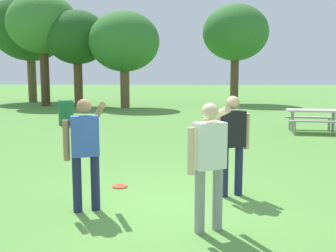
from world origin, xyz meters
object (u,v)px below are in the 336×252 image
at_px(person_catcher, 232,139).
at_px(trash_can_further_along, 66,113).
at_px(tree_tall_left, 30,29).
at_px(tree_slender_mid, 124,42).
at_px(tree_broad_center, 43,24).
at_px(tree_back_left, 235,33).
at_px(picnic_table_near, 313,116).
at_px(person_bystander, 209,157).
at_px(tree_far_right, 77,38).
at_px(frisbee, 120,186).
at_px(person_thrower, 85,146).

relative_size(person_catcher, trash_can_further_along, 1.71).
relative_size(trash_can_further_along, tree_tall_left, 0.13).
bearing_deg(tree_slender_mid, tree_tall_left, 149.01).
xyz_separation_m(tree_tall_left, tree_broad_center, (2.06, -3.12, -0.12)).
bearing_deg(tree_broad_center, tree_back_left, 11.27).
bearing_deg(tree_tall_left, person_catcher, -60.59).
xyz_separation_m(person_catcher, picnic_table_near, (3.51, 7.09, -0.38)).
bearing_deg(person_bystander, tree_back_left, 82.48).
distance_m(picnic_table_near, tree_far_right, 14.93).
height_order(frisbee, tree_far_right, tree_far_right).
distance_m(person_thrower, person_catcher, 2.34).
bearing_deg(tree_broad_center, tree_tall_left, 123.38).
height_order(person_catcher, tree_far_right, tree_far_right).
height_order(frisbee, tree_broad_center, tree_broad_center).
relative_size(person_bystander, picnic_table_near, 0.88).
bearing_deg(frisbee, tree_slender_mid, 98.73).
bearing_deg(person_catcher, person_thrower, -159.77).
xyz_separation_m(picnic_table_near, tree_broad_center, (-12.86, 10.02, 4.28)).
bearing_deg(tree_back_left, picnic_table_near, -84.42).
bearing_deg(picnic_table_near, frisbee, -128.97).
bearing_deg(picnic_table_near, tree_tall_left, 138.62).
xyz_separation_m(tree_far_right, tree_slender_mid, (2.94, -0.89, -0.31)).
distance_m(frisbee, picnic_table_near, 8.64).
bearing_deg(tree_far_right, tree_tall_left, 140.94).
height_order(person_bystander, tree_back_left, tree_back_left).
bearing_deg(tree_back_left, tree_far_right, -164.88).
bearing_deg(person_catcher, trash_can_further_along, 122.51).
height_order(picnic_table_near, trash_can_further_along, trash_can_further_along).
relative_size(tree_tall_left, tree_back_left, 1.14).
height_order(tree_broad_center, tree_back_left, tree_broad_center).
xyz_separation_m(tree_broad_center, tree_back_left, (11.66, 2.32, -0.34)).
height_order(trash_can_further_along, tree_broad_center, tree_broad_center).
height_order(person_thrower, person_catcher, same).
bearing_deg(frisbee, tree_broad_center, 113.98).
xyz_separation_m(person_bystander, picnic_table_near, (3.97, 8.55, -0.40)).
bearing_deg(tree_broad_center, tree_slender_mid, -12.77).
bearing_deg(trash_can_further_along, tree_far_right, 102.42).
bearing_deg(tree_back_left, frisbee, -102.48).
xyz_separation_m(person_catcher, frisbee, (-1.91, 0.39, -0.93)).
xyz_separation_m(person_bystander, frisbee, (-1.46, 1.85, -0.95)).
bearing_deg(person_catcher, frisbee, 168.54).
height_order(frisbee, tree_tall_left, tree_tall_left).
distance_m(tree_tall_left, tree_far_right, 5.45).
xyz_separation_m(trash_can_further_along, tree_slender_mid, (1.09, 7.50, 3.23)).
relative_size(person_catcher, tree_broad_center, 0.25).
relative_size(trash_can_further_along, tree_broad_center, 0.14).
height_order(person_thrower, picnic_table_near, person_thrower).
bearing_deg(tree_far_right, tree_slender_mid, -16.77).
height_order(tree_tall_left, tree_back_left, tree_tall_left).
height_order(person_thrower, tree_back_left, tree_back_left).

